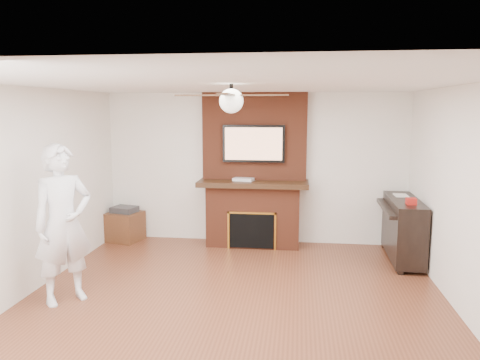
# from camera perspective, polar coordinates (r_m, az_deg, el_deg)

# --- Properties ---
(room_shell) EXTENTS (5.36, 5.86, 2.86)m
(room_shell) POSITION_cam_1_polar(r_m,az_deg,el_deg) (5.13, -1.04, -2.42)
(room_shell) COLOR #5B2D1A
(room_shell) RESTS_ON ground
(fireplace) EXTENTS (1.78, 0.64, 2.50)m
(fireplace) POSITION_cam_1_polar(r_m,az_deg,el_deg) (7.67, 1.68, -0.64)
(fireplace) COLOR brown
(fireplace) RESTS_ON ground
(tv) EXTENTS (1.00, 0.08, 0.60)m
(tv) POSITION_cam_1_polar(r_m,az_deg,el_deg) (7.54, 1.68, 4.45)
(tv) COLOR black
(tv) RESTS_ON fireplace
(ceiling_fan) EXTENTS (1.21, 1.21, 0.31)m
(ceiling_fan) POSITION_cam_1_polar(r_m,az_deg,el_deg) (5.04, -1.07, 9.74)
(ceiling_fan) COLOR black
(ceiling_fan) RESTS_ON room_shell
(person) EXTENTS (0.79, 0.81, 1.85)m
(person) POSITION_cam_1_polar(r_m,az_deg,el_deg) (5.76, -20.74, -5.06)
(person) COLOR silver
(person) RESTS_ON ground
(side_table) EXTENTS (0.62, 0.62, 0.59)m
(side_table) POSITION_cam_1_polar(r_m,az_deg,el_deg) (8.25, -13.84, -5.34)
(side_table) COLOR #522D17
(side_table) RESTS_ON ground
(piano) EXTENTS (0.56, 1.42, 1.01)m
(piano) POSITION_cam_1_polar(r_m,az_deg,el_deg) (7.36, 19.23, -5.50)
(piano) COLOR black
(piano) RESTS_ON ground
(cable_box) EXTENTS (0.35, 0.25, 0.05)m
(cable_box) POSITION_cam_1_polar(r_m,az_deg,el_deg) (7.57, 0.41, 0.07)
(cable_box) COLOR silver
(cable_box) RESTS_ON fireplace
(candle_orange) EXTENTS (0.07, 0.07, 0.10)m
(candle_orange) POSITION_cam_1_polar(r_m,az_deg,el_deg) (7.64, 0.80, -7.92)
(candle_orange) COLOR #BB7016
(candle_orange) RESTS_ON ground
(candle_green) EXTENTS (0.06, 0.06, 0.09)m
(candle_green) POSITION_cam_1_polar(r_m,az_deg,el_deg) (7.68, 1.14, -7.91)
(candle_green) COLOR #38712D
(candle_green) RESTS_ON ground
(candle_cream) EXTENTS (0.07, 0.07, 0.09)m
(candle_cream) POSITION_cam_1_polar(r_m,az_deg,el_deg) (7.67, 2.40, -7.90)
(candle_cream) COLOR beige
(candle_cream) RESTS_ON ground
(candle_blue) EXTENTS (0.07, 0.07, 0.08)m
(candle_blue) POSITION_cam_1_polar(r_m,az_deg,el_deg) (7.63, 2.44, -8.04)
(candle_blue) COLOR #2E658B
(candle_blue) RESTS_ON ground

